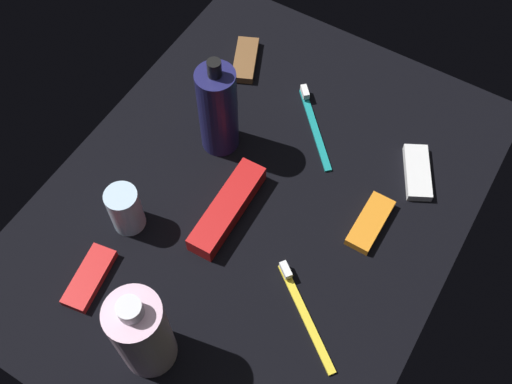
% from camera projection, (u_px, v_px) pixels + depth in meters
% --- Properties ---
extents(ground_plane, '(0.84, 0.64, 0.01)m').
position_uv_depth(ground_plane, '(256.00, 203.00, 1.01)').
color(ground_plane, black).
extents(lotion_bottle, '(0.06, 0.06, 0.20)m').
position_uv_depth(lotion_bottle, '(218.00, 110.00, 0.99)').
color(lotion_bottle, navy).
rests_on(lotion_bottle, ground_plane).
extents(bodywash_bottle, '(0.08, 0.08, 0.19)m').
position_uv_depth(bodywash_bottle, '(142.00, 333.00, 0.80)').
color(bodywash_bottle, silver).
rests_on(bodywash_bottle, ground_plane).
extents(deodorant_stick, '(0.05, 0.05, 0.09)m').
position_uv_depth(deodorant_stick, '(125.00, 209.00, 0.95)').
color(deodorant_stick, silver).
rests_on(deodorant_stick, ground_plane).
extents(toothbrush_yellow, '(0.12, 0.15, 0.02)m').
position_uv_depth(toothbrush_yellow, '(303.00, 309.00, 0.90)').
color(toothbrush_yellow, yellow).
rests_on(toothbrush_yellow, ground_plane).
extents(toothbrush_teal, '(0.14, 0.13, 0.02)m').
position_uv_depth(toothbrush_teal, '(313.00, 123.00, 1.08)').
color(toothbrush_teal, teal).
rests_on(toothbrush_teal, ground_plane).
extents(toothpaste_box_red, '(0.18, 0.05, 0.03)m').
position_uv_depth(toothpaste_box_red, '(228.00, 208.00, 0.98)').
color(toothpaste_box_red, red).
rests_on(toothpaste_box_red, ground_plane).
extents(snack_bar_red, '(0.11, 0.06, 0.01)m').
position_uv_depth(snack_bar_red, '(90.00, 278.00, 0.93)').
color(snack_bar_red, red).
rests_on(snack_bar_red, ground_plane).
extents(snack_bar_orange, '(0.10, 0.04, 0.01)m').
position_uv_depth(snack_bar_orange, '(370.00, 223.00, 0.97)').
color(snack_bar_orange, orange).
rests_on(snack_bar_orange, ground_plane).
extents(snack_bar_brown, '(0.11, 0.08, 0.01)m').
position_uv_depth(snack_bar_brown, '(245.00, 60.00, 1.15)').
color(snack_bar_brown, brown).
rests_on(snack_bar_brown, ground_plane).
extents(snack_bar_white, '(0.11, 0.08, 0.01)m').
position_uv_depth(snack_bar_white, '(417.00, 172.00, 1.02)').
color(snack_bar_white, white).
rests_on(snack_bar_white, ground_plane).
extents(cream_tin_left, '(0.06, 0.06, 0.02)m').
position_uv_depth(cream_tin_left, '(215.00, 98.00, 1.10)').
color(cream_tin_left, navy).
rests_on(cream_tin_left, ground_plane).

